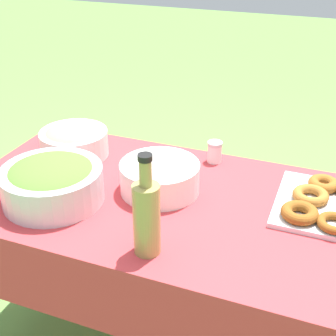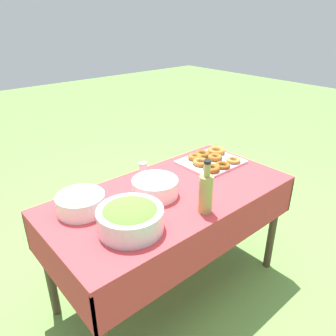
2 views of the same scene
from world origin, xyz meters
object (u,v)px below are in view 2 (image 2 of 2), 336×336
at_px(pasta_bowl, 81,201).
at_px(plate_stack, 155,187).
at_px(olive_oil_bottle, 206,192).
at_px(salad_bowl, 130,217).
at_px(donut_platter, 211,160).

bearing_deg(pasta_bowl, plate_stack, -17.24).
bearing_deg(olive_oil_bottle, salad_bowl, 161.48).
bearing_deg(olive_oil_bottle, plate_stack, 106.38).
relative_size(pasta_bowl, olive_oil_bottle, 0.86).
height_order(salad_bowl, pasta_bowl, salad_bowl).
distance_m(pasta_bowl, olive_oil_bottle, 0.63).
height_order(pasta_bowl, plate_stack, pasta_bowl).
bearing_deg(plate_stack, donut_platter, 8.81).
bearing_deg(salad_bowl, donut_platter, 17.06).
relative_size(pasta_bowl, donut_platter, 0.63).
bearing_deg(donut_platter, pasta_bowl, 177.93).
xyz_separation_m(plate_stack, olive_oil_bottle, (0.09, -0.30, 0.06)).
relative_size(salad_bowl, olive_oil_bottle, 1.09).
xyz_separation_m(salad_bowl, donut_platter, (0.84, 0.26, -0.05)).
bearing_deg(donut_platter, olive_oil_bottle, -140.68).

